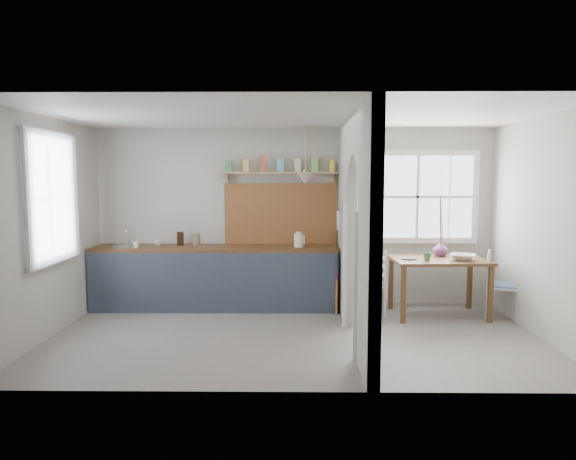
{
  "coord_description": "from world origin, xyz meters",
  "views": [
    {
      "loc": [
        -0.0,
        -5.96,
        1.9
      ],
      "look_at": [
        -0.08,
        0.22,
        1.25
      ],
      "focal_mm": 32.0,
      "sensor_mm": 36.0,
      "label": 1
    }
  ],
  "objects_px": {
    "chair_left": "(367,282)",
    "kettle": "(299,240)",
    "vase": "(440,248)",
    "chair_right": "(503,285)",
    "dining_table": "(438,287)"
  },
  "relations": [
    {
      "from": "dining_table",
      "to": "chair_right",
      "type": "relative_size",
      "value": 1.42
    },
    {
      "from": "chair_left",
      "to": "vase",
      "type": "height_order",
      "value": "vase"
    },
    {
      "from": "vase",
      "to": "kettle",
      "type": "bearing_deg",
      "value": 177.5
    },
    {
      "from": "kettle",
      "to": "dining_table",
      "type": "bearing_deg",
      "value": 8.54
    },
    {
      "from": "kettle",
      "to": "chair_right",
      "type": "bearing_deg",
      "value": 9.81
    },
    {
      "from": "dining_table",
      "to": "chair_right",
      "type": "bearing_deg",
      "value": -7.41
    },
    {
      "from": "chair_right",
      "to": "vase",
      "type": "bearing_deg",
      "value": 89.61
    },
    {
      "from": "chair_left",
      "to": "kettle",
      "type": "xyz_separation_m",
      "value": [
        -0.94,
        0.32,
        0.55
      ]
    },
    {
      "from": "dining_table",
      "to": "kettle",
      "type": "xyz_separation_m",
      "value": [
        -1.91,
        0.32,
        0.61
      ]
    },
    {
      "from": "dining_table",
      "to": "kettle",
      "type": "relative_size",
      "value": 5.99
    },
    {
      "from": "dining_table",
      "to": "vase",
      "type": "relative_size",
      "value": 5.91
    },
    {
      "from": "vase",
      "to": "chair_right",
      "type": "bearing_deg",
      "value": -22.23
    },
    {
      "from": "chair_right",
      "to": "vase",
      "type": "relative_size",
      "value": 4.18
    },
    {
      "from": "chair_left",
      "to": "kettle",
      "type": "relative_size",
      "value": 4.34
    },
    {
      "from": "chair_left",
      "to": "chair_right",
      "type": "height_order",
      "value": "chair_left"
    }
  ]
}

